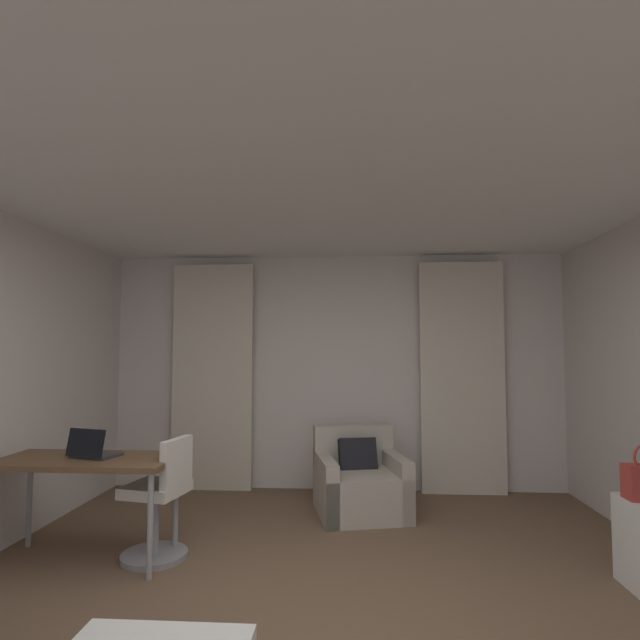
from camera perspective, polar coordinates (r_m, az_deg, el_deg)
wall_window at (r=5.65m, az=1.81°, el=-5.85°), size 5.12×0.06×2.60m
ceiling at (r=2.84m, az=-0.22°, el=19.33°), size 5.12×6.12×0.06m
curtain_left_panel at (r=5.73m, az=-12.19°, el=-6.24°), size 0.90×0.06×2.50m
curtain_right_panel at (r=5.65m, az=15.94°, el=-6.22°), size 0.90×0.06×2.50m
armchair at (r=4.97m, az=4.59°, el=-18.21°), size 0.94×0.94×0.78m
desk at (r=4.17m, az=-25.15°, el=-14.99°), size 1.27×0.59×0.74m
desk_chair at (r=4.10m, az=-17.81°, el=-19.42°), size 0.48×0.48×0.88m
laptop at (r=4.15m, az=-24.54°, el=-13.48°), size 0.37×0.32×0.22m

